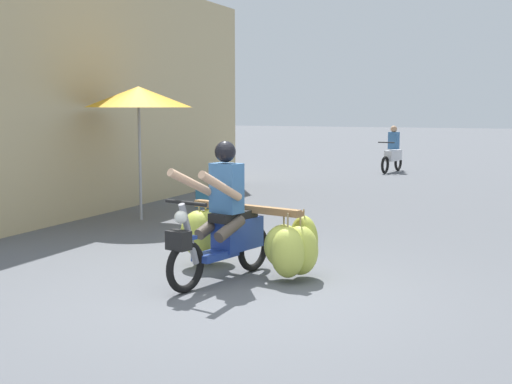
{
  "coord_description": "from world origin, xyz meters",
  "views": [
    {
      "loc": [
        2.91,
        -6.33,
        1.95
      ],
      "look_at": [
        -0.37,
        1.41,
        0.9
      ],
      "focal_mm": 47.57,
      "sensor_mm": 36.0,
      "label": 1
    }
  ],
  "objects_px": {
    "motorbike_distant_ahead_left": "(393,153)",
    "produce_crate": "(213,198)",
    "motorbike_main_loaded": "(242,235)",
    "market_umbrella_near_shop": "(139,97)"
  },
  "relations": [
    {
      "from": "motorbike_distant_ahead_left",
      "to": "market_umbrella_near_shop",
      "type": "bearing_deg",
      "value": -101.95
    },
    {
      "from": "motorbike_main_loaded",
      "to": "motorbike_distant_ahead_left",
      "type": "distance_m",
      "value": 13.39
    },
    {
      "from": "motorbike_main_loaded",
      "to": "produce_crate",
      "type": "distance_m",
      "value": 5.44
    },
    {
      "from": "motorbike_main_loaded",
      "to": "market_umbrella_near_shop",
      "type": "height_order",
      "value": "market_umbrella_near_shop"
    },
    {
      "from": "motorbike_main_loaded",
      "to": "motorbike_distant_ahead_left",
      "type": "height_order",
      "value": "motorbike_main_loaded"
    },
    {
      "from": "motorbike_distant_ahead_left",
      "to": "produce_crate",
      "type": "distance_m",
      "value": 8.85
    },
    {
      "from": "market_umbrella_near_shop",
      "to": "produce_crate",
      "type": "distance_m",
      "value": 2.72
    },
    {
      "from": "produce_crate",
      "to": "market_umbrella_near_shop",
      "type": "bearing_deg",
      "value": -104.45
    },
    {
      "from": "motorbike_distant_ahead_left",
      "to": "produce_crate",
      "type": "height_order",
      "value": "motorbike_distant_ahead_left"
    },
    {
      "from": "motorbike_distant_ahead_left",
      "to": "motorbike_main_loaded",
      "type": "bearing_deg",
      "value": -85.76
    }
  ]
}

